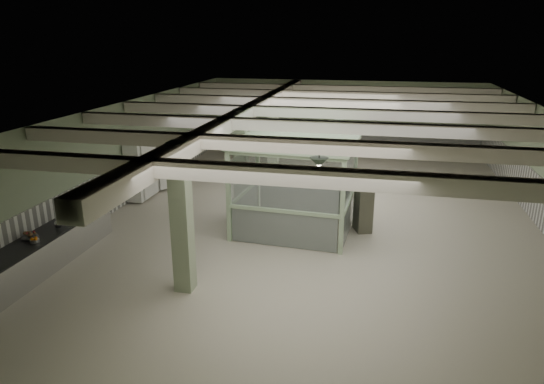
% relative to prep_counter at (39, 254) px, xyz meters
% --- Properties ---
extents(floor, '(20.00, 20.00, 0.00)m').
position_rel_prep_counter_xyz_m(floor, '(6.54, 5.89, -0.46)').
color(floor, beige).
rests_on(floor, ground).
extents(ceiling, '(14.00, 20.00, 0.02)m').
position_rel_prep_counter_xyz_m(ceiling, '(6.54, 5.89, 3.14)').
color(ceiling, silver).
rests_on(ceiling, wall_back).
extents(wall_back, '(14.00, 0.02, 3.60)m').
position_rel_prep_counter_xyz_m(wall_back, '(6.54, 15.89, 1.34)').
color(wall_back, '#99AA88').
rests_on(wall_back, floor).
extents(wall_front, '(14.00, 0.02, 3.60)m').
position_rel_prep_counter_xyz_m(wall_front, '(6.54, -4.11, 1.34)').
color(wall_front, '#99AA88').
rests_on(wall_front, floor).
extents(wall_left, '(0.02, 20.00, 3.60)m').
position_rel_prep_counter_xyz_m(wall_left, '(-0.46, 5.89, 1.34)').
color(wall_left, '#99AA88').
rests_on(wall_left, floor).
extents(wainscot_left, '(0.05, 19.90, 1.50)m').
position_rel_prep_counter_xyz_m(wainscot_left, '(-0.43, 5.89, 0.29)').
color(wainscot_left, white).
rests_on(wainscot_left, floor).
extents(wainscot_right, '(0.05, 19.90, 1.50)m').
position_rel_prep_counter_xyz_m(wainscot_right, '(13.52, 5.89, 0.29)').
color(wainscot_right, white).
rests_on(wainscot_right, floor).
extents(wainscot_back, '(13.90, 0.05, 1.50)m').
position_rel_prep_counter_xyz_m(wainscot_back, '(6.54, 15.86, 0.29)').
color(wainscot_back, white).
rests_on(wainscot_back, floor).
extents(girder, '(0.45, 19.90, 0.40)m').
position_rel_prep_counter_xyz_m(girder, '(4.04, 5.89, 2.92)').
color(girder, silver).
rests_on(girder, ceiling).
extents(beam_a, '(13.90, 0.35, 0.32)m').
position_rel_prep_counter_xyz_m(beam_a, '(6.54, -1.61, 2.96)').
color(beam_a, silver).
rests_on(beam_a, ceiling).
extents(beam_b, '(13.90, 0.35, 0.32)m').
position_rel_prep_counter_xyz_m(beam_b, '(6.54, 0.89, 2.96)').
color(beam_b, silver).
rests_on(beam_b, ceiling).
extents(beam_c, '(13.90, 0.35, 0.32)m').
position_rel_prep_counter_xyz_m(beam_c, '(6.54, 3.39, 2.96)').
color(beam_c, silver).
rests_on(beam_c, ceiling).
extents(beam_d, '(13.90, 0.35, 0.32)m').
position_rel_prep_counter_xyz_m(beam_d, '(6.54, 5.89, 2.96)').
color(beam_d, silver).
rests_on(beam_d, ceiling).
extents(beam_e, '(13.90, 0.35, 0.32)m').
position_rel_prep_counter_xyz_m(beam_e, '(6.54, 8.39, 2.96)').
color(beam_e, silver).
rests_on(beam_e, ceiling).
extents(beam_f, '(13.90, 0.35, 0.32)m').
position_rel_prep_counter_xyz_m(beam_f, '(6.54, 10.89, 2.96)').
color(beam_f, silver).
rests_on(beam_f, ceiling).
extents(beam_g, '(13.90, 0.35, 0.32)m').
position_rel_prep_counter_xyz_m(beam_g, '(6.54, 13.39, 2.96)').
color(beam_g, silver).
rests_on(beam_g, ceiling).
extents(column_a, '(0.42, 0.42, 3.60)m').
position_rel_prep_counter_xyz_m(column_a, '(4.04, -0.11, 1.34)').
color(column_a, '#96A685').
rests_on(column_a, floor).
extents(column_b, '(0.42, 0.42, 3.60)m').
position_rel_prep_counter_xyz_m(column_b, '(4.04, 4.89, 1.34)').
color(column_b, '#96A685').
rests_on(column_b, floor).
extents(column_c, '(0.42, 0.42, 3.60)m').
position_rel_prep_counter_xyz_m(column_c, '(4.04, 9.89, 1.34)').
color(column_c, '#96A685').
rests_on(column_c, floor).
extents(column_d, '(0.42, 0.42, 3.60)m').
position_rel_prep_counter_xyz_m(column_d, '(4.04, 13.89, 1.34)').
color(column_d, '#96A685').
rests_on(column_d, floor).
extents(pendant_front, '(0.44, 0.44, 0.22)m').
position_rel_prep_counter_xyz_m(pendant_front, '(7.04, 0.89, 2.59)').
color(pendant_front, '#29372B').
rests_on(pendant_front, ceiling).
extents(pendant_mid, '(0.44, 0.44, 0.22)m').
position_rel_prep_counter_xyz_m(pendant_mid, '(7.04, 6.39, 2.59)').
color(pendant_mid, '#29372B').
rests_on(pendant_mid, ceiling).
extents(pendant_back, '(0.44, 0.44, 0.22)m').
position_rel_prep_counter_xyz_m(pendant_back, '(7.04, 11.39, 2.59)').
color(pendant_back, '#29372B').
rests_on(pendant_back, ceiling).
extents(prep_counter, '(0.96, 5.50, 0.91)m').
position_rel_prep_counter_xyz_m(prep_counter, '(0.00, 0.00, 0.00)').
color(prep_counter, silver).
rests_on(prep_counter, floor).
extents(pitcher_near, '(0.20, 0.22, 0.26)m').
position_rel_prep_counter_xyz_m(pitcher_near, '(0.04, 1.45, 0.57)').
color(pitcher_near, silver).
rests_on(pitcher_near, prep_counter).
extents(pitcher_far, '(0.20, 0.23, 0.29)m').
position_rel_prep_counter_xyz_m(pitcher_far, '(0.13, 0.72, 0.58)').
color(pitcher_far, silver).
rests_on(pitcher_far, prep_counter).
extents(veg_colander, '(0.43, 0.43, 0.19)m').
position_rel_prep_counter_xyz_m(veg_colander, '(-0.12, -0.07, 0.53)').
color(veg_colander, '#44454A').
rests_on(veg_colander, prep_counter).
extents(orange_bowl, '(0.28, 0.28, 0.08)m').
position_rel_prep_counter_xyz_m(orange_bowl, '(0.17, -0.27, 0.48)').
color(orange_bowl, '#B2B2B7').
rests_on(orange_bowl, prep_counter).
extents(walkin_cooler, '(0.97, 2.30, 2.11)m').
position_rel_prep_counter_xyz_m(walkin_cooler, '(-0.08, 6.43, 0.59)').
color(walkin_cooler, white).
rests_on(walkin_cooler, floor).
extents(guard_booth, '(3.73, 3.22, 2.86)m').
position_rel_prep_counter_xyz_m(guard_booth, '(5.96, 4.12, 1.44)').
color(guard_booth, '#A7C49D').
rests_on(guard_booth, floor).
extents(filing_cabinet, '(0.64, 0.75, 1.38)m').
position_rel_prep_counter_xyz_m(filing_cabinet, '(8.04, 4.51, 0.23)').
color(filing_cabinet, '#5F5F4F').
rests_on(filing_cabinet, floor).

